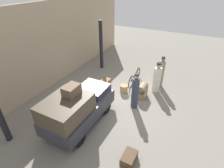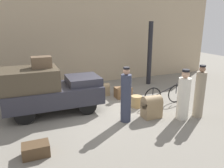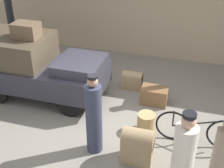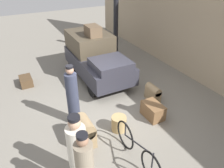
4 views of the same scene
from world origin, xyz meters
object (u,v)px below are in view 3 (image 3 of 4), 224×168
wicker_basket (146,122)px  porter_standing_middle (220,163)px  porter_carrying_trunk (183,156)px  porter_with_bicycle (94,117)px  trunk_wicker_pale (138,145)px  bicycle (198,130)px  trunk_umber_medium (154,95)px  truck (37,65)px  trunk_barrel_dark (132,80)px  trunk_on_truck_roof (26,30)px

wicker_basket → porter_standing_middle: 2.30m
wicker_basket → porter_carrying_trunk: (0.94, -1.51, 0.56)m
porter_with_bicycle → trunk_wicker_pale: 1.05m
bicycle → trunk_umber_medium: 1.81m
porter_with_bicycle → porter_carrying_trunk: (1.87, -0.54, -0.07)m
truck → wicker_basket: bearing=-12.9°
porter_carrying_trunk → truck: bearing=151.4°
porter_with_bicycle → porter_standing_middle: 2.55m
porter_with_bicycle → trunk_wicker_pale: porter_with_bicycle is taller
truck → trunk_wicker_pale: truck is taller
trunk_umber_medium → truck: bearing=-171.6°
porter_standing_middle → trunk_wicker_pale: size_ratio=2.34×
wicker_basket → trunk_wicker_pale: bearing=-88.6°
trunk_umber_medium → trunk_barrel_dark: 0.92m
truck → trunk_barrel_dark: bearing=22.8°
truck → trunk_umber_medium: truck is taller
porter_standing_middle → trunk_umber_medium: (-1.57, 2.76, -0.61)m
porter_carrying_trunk → bicycle: bearing=80.3°
trunk_umber_medium → trunk_wicker_pale: size_ratio=0.89×
wicker_basket → porter_carrying_trunk: porter_carrying_trunk is taller
bicycle → trunk_umber_medium: bearing=131.2°
wicker_basket → trunk_umber_medium: trunk_umber_medium is taller
truck → porter_with_bicycle: (2.23, -1.70, -0.04)m
trunk_wicker_pale → porter_carrying_trunk: bearing=-27.6°
bicycle → wicker_basket: bearing=171.9°
porter_carrying_trunk → porter_standing_middle: porter_standing_middle is taller
trunk_barrel_dark → trunk_umber_medium: bearing=-36.6°
trunk_barrel_dark → truck: bearing=-157.2°
bicycle → porter_carrying_trunk: porter_carrying_trunk is taller
porter_with_bicycle → porter_standing_middle: (2.48, -0.60, -0.00)m
trunk_on_truck_roof → trunk_umber_medium: bearing=8.0°
trunk_wicker_pale → trunk_on_truck_roof: (-3.34, 1.76, 1.46)m
bicycle → wicker_basket: (-1.17, 0.17, -0.17)m
porter_standing_middle → trunk_barrel_dark: (-2.31, 3.31, -0.55)m
porter_with_bicycle → trunk_umber_medium: bearing=67.2°
porter_carrying_trunk → trunk_wicker_pale: size_ratio=2.19×
trunk_on_truck_roof → porter_carrying_trunk: bearing=-27.7°
wicker_basket → trunk_umber_medium: size_ratio=0.63×
truck → trunk_on_truck_roof: trunk_on_truck_roof is taller
porter_with_bicycle → porter_carrying_trunk: 1.94m
porter_carrying_trunk → trunk_umber_medium: bearing=109.5°
bicycle → porter_carrying_trunk: bearing=-99.7°
porter_with_bicycle → porter_standing_middle: bearing=-13.7°
porter_with_bicycle → trunk_wicker_pale: (0.95, -0.06, -0.44)m
wicker_basket → porter_standing_middle: (1.55, -1.58, 0.62)m
wicker_basket → trunk_wicker_pale: trunk_wicker_pale is taller
truck → trunk_umber_medium: 3.24m
trunk_wicker_pale → trunk_barrel_dark: 2.87m
porter_standing_middle → wicker_basket: bearing=134.6°
truck → trunk_on_truck_roof: 0.98m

